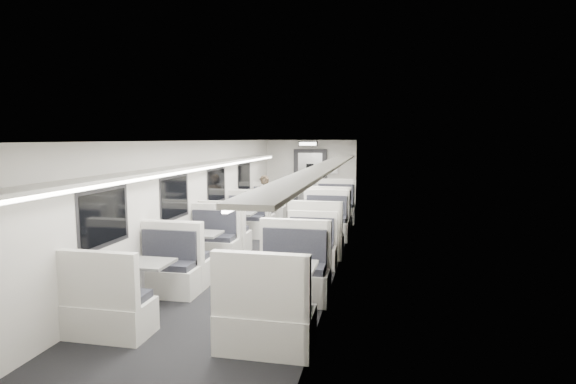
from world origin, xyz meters
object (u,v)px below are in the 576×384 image
at_px(vestibule_door, 310,181).
at_px(exit_sign, 308,144).
at_px(passenger, 264,202).
at_px(booth_right_a, 332,213).
at_px(booth_right_d, 281,292).
at_px(booth_left_c, 197,252).
at_px(booth_left_a, 261,212).
at_px(booth_left_d, 141,286).
at_px(booth_right_c, 305,258).
at_px(booth_left_b, 236,228).
at_px(booth_right_b, 321,230).

relative_size(vestibule_door, exit_sign, 3.39).
relative_size(passenger, vestibule_door, 0.70).
relative_size(booth_right_a, booth_right_d, 1.04).
relative_size(booth_left_c, passenger, 1.44).
xyz_separation_m(booth_left_a, booth_left_d, (0.00, -6.53, -0.00)).
relative_size(booth_right_c, exit_sign, 3.16).
xyz_separation_m(booth_left_a, booth_right_c, (2.00, -4.51, -0.03)).
distance_m(booth_right_d, exit_sign, 8.78).
bearing_deg(booth_left_d, booth_right_c, 45.21).
bearing_deg(vestibule_door, booth_left_d, -96.29).
distance_m(booth_left_c, booth_right_a, 4.96).
bearing_deg(booth_right_c, vestibule_door, 98.06).
bearing_deg(booth_left_b, passenger, 82.96).
relative_size(booth_left_c, booth_right_b, 0.94).
bearing_deg(booth_right_d, booth_left_b, 115.55).
distance_m(booth_left_a, booth_left_d, 6.53).
bearing_deg(vestibule_door, booth_left_a, -111.40).
xyz_separation_m(booth_left_c, booth_right_c, (2.00, 0.03, -0.03)).
distance_m(booth_left_d, exit_sign, 8.86).
height_order(booth_right_b, booth_right_d, booth_right_d).
bearing_deg(booth_left_a, booth_right_c, -66.10).
bearing_deg(booth_right_d, exit_sign, 96.70).
bearing_deg(booth_right_a, booth_left_b, -131.47).
relative_size(booth_left_d, passenger, 1.43).
bearing_deg(exit_sign, passenger, -107.04).
bearing_deg(exit_sign, booth_right_b, -76.91).
height_order(booth_left_a, vestibule_door, vestibule_door).
bearing_deg(booth_right_b, booth_left_d, -114.99).
xyz_separation_m(booth_left_d, exit_sign, (1.00, 8.59, 1.91)).
distance_m(booth_right_b, vestibule_door, 4.93).
height_order(booth_left_a, booth_left_b, booth_left_b).
relative_size(booth_left_c, booth_right_a, 0.89).
bearing_deg(passenger, booth_right_d, -62.44).
bearing_deg(booth_left_d, passenger, 87.91).
xyz_separation_m(booth_left_a, booth_left_c, (0.00, -4.54, -0.00)).
bearing_deg(booth_right_a, booth_left_d, -107.05).
xyz_separation_m(booth_right_b, booth_right_d, (0.00, -4.22, 0.00)).
bearing_deg(booth_right_b, vestibule_door, 101.80).
xyz_separation_m(booth_left_b, booth_left_d, (0.00, -4.26, -0.01)).
height_order(booth_right_c, vestibule_door, vestibule_door).
bearing_deg(booth_right_b, booth_right_d, -90.00).
xyz_separation_m(booth_left_a, booth_right_b, (2.00, -2.24, 0.02)).
bearing_deg(booth_right_a, booth_right_c, -90.00).
distance_m(booth_right_b, exit_sign, 4.80).
distance_m(booth_left_b, exit_sign, 4.83).
relative_size(booth_left_b, booth_left_d, 1.02).
xyz_separation_m(booth_left_b, booth_right_a, (2.00, 2.26, 0.04)).
xyz_separation_m(booth_right_b, passenger, (-1.78, 1.76, 0.33)).
height_order(passenger, vestibule_door, vestibule_door).
bearing_deg(booth_left_a, booth_right_a, -0.12).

